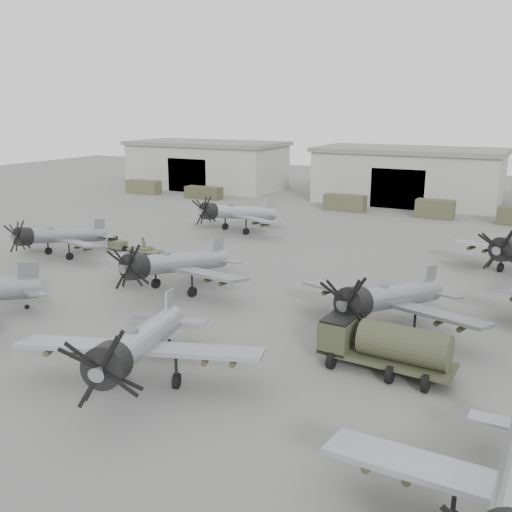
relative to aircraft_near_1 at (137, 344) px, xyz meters
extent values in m
plane|color=#525250|center=(-1.71, 8.09, -2.50)|extent=(220.00, 220.00, 0.00)
cube|color=#9C9E93|center=(-39.71, 70.09, 1.50)|extent=(28.00, 14.00, 8.00)
cube|color=slate|center=(-39.71, 70.09, 5.85)|extent=(29.00, 14.80, 0.70)
cube|color=black|center=(-39.71, 63.29, 0.50)|extent=(8.12, 0.40, 6.00)
cube|color=#9C9E93|center=(-1.71, 70.09, 1.50)|extent=(28.00, 14.00, 8.00)
cube|color=slate|center=(-1.71, 70.09, 5.85)|extent=(29.00, 14.80, 0.70)
cube|color=black|center=(-1.71, 63.29, 0.50)|extent=(8.12, 0.40, 6.00)
cube|color=#494930|center=(-45.60, 58.09, -1.32)|extent=(6.43, 2.20, 2.36)
cube|color=#3B3B27|center=(-32.94, 58.09, -1.49)|extent=(6.40, 2.20, 2.00)
cube|color=#45462D|center=(-8.10, 58.09, -1.31)|extent=(6.15, 2.20, 2.36)
cube|color=#3F422B|center=(4.92, 58.09, -1.22)|extent=(5.14, 2.20, 2.55)
cube|color=gray|center=(-15.43, 6.24, 0.14)|extent=(0.81, 1.78, 2.23)
cylinder|color=black|center=(-15.55, 5.92, -2.33)|extent=(0.26, 0.38, 0.36)
cylinder|color=#95979D|center=(-0.34, 0.96, -0.09)|extent=(5.43, 11.43, 3.40)
cylinder|color=black|center=(1.38, -3.86, 0.72)|extent=(2.53, 2.32, 2.27)
cube|color=#95979D|center=(-0.12, 0.35, -0.37)|extent=(13.63, 6.85, 0.61)
cube|color=#95979D|center=(-2.07, 5.78, 0.08)|extent=(0.73, 1.75, 2.18)
ellipsoid|color=#3F4C54|center=(0.24, -0.68, 0.89)|extent=(1.06, 1.45, 0.61)
cylinder|color=black|center=(-2.00, -0.56, -2.11)|extent=(0.58, 0.92, 0.87)
cylinder|color=black|center=(1.90, 0.84, -2.11)|extent=(0.58, 0.92, 0.87)
cylinder|color=black|center=(-1.96, 5.47, -2.33)|extent=(0.24, 0.37, 0.35)
cylinder|color=gray|center=(-25.12, 19.25, -0.39)|extent=(3.05, 10.24, 2.99)
cylinder|color=black|center=(-25.85, 14.82, 0.33)|extent=(2.04, 1.79, 1.99)
cube|color=gray|center=(-25.21, 18.69, -0.63)|extent=(12.14, 4.01, 0.54)
cube|color=gray|center=(-24.40, 23.69, -0.24)|extent=(0.37, 1.59, 1.91)
ellipsoid|color=#3F4C54|center=(-25.37, 17.74, 0.48)|extent=(0.75, 1.23, 0.54)
cylinder|color=black|center=(-27.04, 18.79, -2.16)|extent=(0.39, 0.80, 0.77)
cylinder|color=black|center=(-23.45, 18.21, -2.16)|extent=(0.39, 0.80, 0.77)
cylinder|color=black|center=(-24.44, 23.41, -2.35)|extent=(0.16, 0.32, 0.31)
cylinder|color=gray|center=(-7.92, 15.35, -0.13)|extent=(3.02, 11.52, 3.36)
cylinder|color=black|center=(-8.55, 10.33, 0.68)|extent=(2.24, 1.94, 2.24)
cube|color=gray|center=(-8.00, 14.71, -0.40)|extent=(13.63, 4.03, 0.60)
cube|color=gray|center=(-7.29, 20.36, 0.04)|extent=(0.35, 1.79, 2.15)
ellipsoid|color=#3F4C54|center=(-8.14, 13.64, 0.85)|extent=(0.80, 1.36, 0.60)
cylinder|color=black|center=(-10.06, 14.75, -2.12)|extent=(0.41, 0.89, 0.86)
cylinder|color=black|center=(-6.00, 14.24, -2.12)|extent=(0.41, 0.89, 0.86)
cylinder|color=black|center=(-7.33, 20.04, -2.33)|extent=(0.17, 0.36, 0.34)
cylinder|color=gray|center=(10.23, 14.87, -0.12)|extent=(4.72, 11.44, 3.37)
cylinder|color=black|center=(8.83, 10.00, 0.69)|extent=(2.44, 2.21, 2.24)
cube|color=gray|center=(10.05, 14.25, -0.39)|extent=(13.62, 6.02, 0.61)
cube|color=gray|center=(11.63, 19.75, 0.05)|extent=(0.62, 1.76, 2.15)
ellipsoid|color=#3F4C54|center=(9.75, 13.22, 0.86)|extent=(0.98, 1.42, 0.60)
cylinder|color=black|center=(8.02, 14.61, -2.12)|extent=(0.53, 0.91, 0.86)
cylinder|color=black|center=(11.96, 13.48, -2.12)|extent=(0.53, 0.91, 0.86)
cylinder|color=black|center=(11.54, 19.43, -2.33)|extent=(0.22, 0.37, 0.35)
cylinder|color=#9A9DA3|center=(-14.81, 38.23, -0.17)|extent=(5.42, 11.03, 3.30)
cylinder|color=black|center=(-16.56, 33.59, 0.62)|extent=(2.46, 2.27, 2.19)
cube|color=#9A9DA3|center=(-15.04, 37.64, -0.44)|extent=(13.16, 6.82, 0.59)
cube|color=#9A9DA3|center=(-13.07, 42.87, -0.01)|extent=(0.74, 1.69, 2.11)
ellipsoid|color=#3F4C54|center=(-15.41, 36.65, 0.78)|extent=(1.04, 1.41, 0.59)
cylinder|color=black|center=(-16.99, 38.14, -2.13)|extent=(0.57, 0.89, 0.84)
cylinder|color=black|center=(-13.23, 36.73, -2.13)|extent=(0.57, 0.89, 0.84)
cylinder|color=black|center=(-13.18, 42.58, -2.34)|extent=(0.24, 0.36, 0.34)
cylinder|color=black|center=(15.88, 28.85, 0.73)|extent=(2.57, 2.37, 2.27)
cylinder|color=black|center=(15.52, 33.59, -2.11)|extent=(0.61, 0.93, 0.88)
cube|color=#363A26|center=(11.55, 8.05, -1.67)|extent=(7.86, 3.03, 0.28)
cube|color=#363A26|center=(8.58, 8.24, -0.79)|extent=(1.92, 2.64, 1.87)
cylinder|color=#363A26|center=(12.53, 7.98, -0.57)|extent=(5.19, 2.42, 2.09)
cube|color=black|center=(8.58, 8.24, 0.20)|extent=(1.79, 2.30, 0.17)
cylinder|color=black|center=(8.61, 6.97, -2.00)|extent=(0.39, 1.01, 0.99)
cylinder|color=black|center=(14.27, 9.14, -2.00)|extent=(0.39, 1.01, 0.99)
cube|color=#41482F|center=(-21.95, 23.69, -1.91)|extent=(2.01, 1.33, 0.85)
cube|color=black|center=(-22.59, 23.75, -1.38)|extent=(0.61, 1.00, 0.53)
cylinder|color=black|center=(-21.95, 23.69, -2.23)|extent=(1.32, 0.71, 0.59)
cylinder|color=black|center=(-20.58, 23.57, -2.02)|extent=(1.27, 0.20, 0.08)
cube|color=#41482F|center=(-17.94, 23.33, -2.02)|extent=(4.15, 1.84, 0.19)
cylinder|color=black|center=(-17.94, 23.33, -2.28)|extent=(1.63, 0.61, 0.47)
cylinder|color=#41482F|center=(-17.94, 23.33, -1.81)|extent=(1.51, 0.47, 0.34)
imported|color=#41452D|center=(-18.14, 23.36, -1.57)|extent=(0.48, 0.70, 1.86)
camera|label=1|loc=(18.89, -22.38, 12.40)|focal=40.00mm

